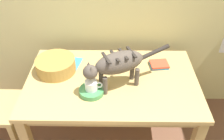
{
  "coord_description": "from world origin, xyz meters",
  "views": [
    {
      "loc": [
        0.13,
        -0.06,
        2.02
      ],
      "look_at": [
        0.11,
        1.44,
        0.84
      ],
      "focal_mm": 39.39,
      "sensor_mm": 36.0,
      "label": 1
    }
  ],
  "objects": [
    {
      "name": "coffee_mug",
      "position": [
        -0.03,
        1.29,
        0.82
      ],
      "size": [
        0.13,
        0.09,
        0.08
      ],
      "color": "white",
      "rests_on": "saucer_bowl"
    },
    {
      "name": "cat",
      "position": [
        0.15,
        1.37,
        0.95
      ],
      "size": [
        0.64,
        0.32,
        0.31
      ],
      "rotation": [
        0.0,
        0.0,
        1.97
      ],
      "color": "#4F453D",
      "rests_on": "dining_table"
    },
    {
      "name": "saucer_bowl",
      "position": [
        -0.04,
        1.29,
        0.76
      ],
      "size": [
        0.19,
        0.19,
        0.04
      ],
      "primitive_type": "cylinder",
      "color": "#428C50",
      "rests_on": "dining_table"
    },
    {
      "name": "wicker_basket",
      "position": [
        -0.35,
        1.55,
        0.8
      ],
      "size": [
        0.33,
        0.33,
        0.12
      ],
      "color": "#AB803B",
      "rests_on": "dining_table"
    },
    {
      "name": "magazine",
      "position": [
        -0.32,
        1.66,
        0.74
      ],
      "size": [
        0.34,
        0.27,
        0.01
      ],
      "primitive_type": "cube",
      "rotation": [
        0.0,
        0.0,
        -0.21
      ],
      "color": "teal",
      "rests_on": "dining_table"
    },
    {
      "name": "dining_table",
      "position": [
        0.11,
        1.44,
        0.65
      ],
      "size": [
        1.38,
        0.86,
        0.74
      ],
      "color": "tan",
      "rests_on": "ground_plane"
    },
    {
      "name": "book_stack",
      "position": [
        0.52,
        1.63,
        0.76
      ],
      "size": [
        0.16,
        0.14,
        0.03
      ],
      "color": "#3087C7",
      "rests_on": "dining_table"
    }
  ]
}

